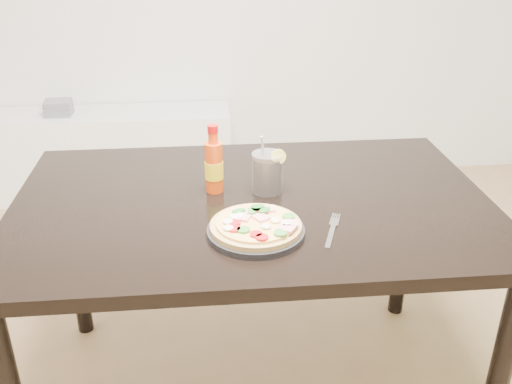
{
  "coord_description": "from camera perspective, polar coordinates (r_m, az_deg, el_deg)",
  "views": [
    {
      "loc": [
        -0.25,
        -1.1,
        1.5
      ],
      "look_at": [
        -0.11,
        0.28,
        0.83
      ],
      "focal_mm": 40.0,
      "sensor_mm": 36.0,
      "label": 1
    }
  ],
  "objects": [
    {
      "name": "cola_cup",
      "position": [
        1.7,
        1.14,
        1.88
      ],
      "size": [
        0.1,
        0.09,
        0.18
      ],
      "rotation": [
        0.0,
        0.0,
        -0.11
      ],
      "color": "black",
      "rests_on": "dining_table"
    },
    {
      "name": "fork",
      "position": [
        1.53,
        7.65,
        -3.71
      ],
      "size": [
        0.08,
        0.18,
        0.0
      ],
      "rotation": [
        0.0,
        0.0,
        -0.35
      ],
      "color": "silver",
      "rests_on": "dining_table"
    },
    {
      "name": "hot_sauce_bottle",
      "position": [
        1.7,
        -4.22,
        2.65
      ],
      "size": [
        0.06,
        0.06,
        0.21
      ],
      "rotation": [
        0.0,
        0.0,
        0.17
      ],
      "color": "#E1450D",
      "rests_on": "dining_table"
    },
    {
      "name": "pizza",
      "position": [
        1.48,
        -0.0,
        -3.27
      ],
      "size": [
        0.24,
        0.24,
        0.03
      ],
      "color": "tan",
      "rests_on": "plate"
    },
    {
      "name": "media_console",
      "position": [
        3.45,
        -14.36,
        3.75
      ],
      "size": [
        1.4,
        0.34,
        0.5
      ],
      "primitive_type": "cube",
      "color": "white",
      "rests_on": "ground"
    },
    {
      "name": "plate",
      "position": [
        1.49,
        -0.02,
        -3.95
      ],
      "size": [
        0.26,
        0.26,
        0.02
      ],
      "primitive_type": "cylinder",
      "color": "black",
      "rests_on": "dining_table"
    },
    {
      "name": "dining_table",
      "position": [
        1.72,
        -0.38,
        -3.16
      ],
      "size": [
        1.4,
        0.9,
        0.75
      ],
      "color": "black",
      "rests_on": "ground"
    },
    {
      "name": "cd_stack",
      "position": [
        3.39,
        -19.15,
        7.97
      ],
      "size": [
        0.14,
        0.12,
        0.08
      ],
      "color": "slate",
      "rests_on": "media_console"
    }
  ]
}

